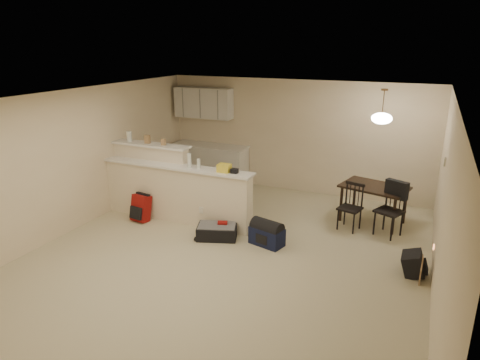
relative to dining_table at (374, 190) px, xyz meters
The scene contains 21 objects.
room 3.07m from the dining_table, 129.66° to the right, with size 7.00×7.02×2.50m.
breakfast_bar 3.91m from the dining_table, 160.08° to the right, with size 3.08×0.58×1.39m.
upper_cabinets 4.42m from the dining_table, 166.26° to the left, with size 1.40×0.34×0.70m, color white.
kitchen_counter 4.02m from the dining_table, 167.39° to the left, with size 1.80×0.60×0.90m, color white.
thermostat 1.57m from the dining_table, 35.57° to the right, with size 0.02×0.12×0.12m, color beige.
jar 4.82m from the dining_table, 165.44° to the right, with size 0.10×0.10×0.20m, color silver.
cereal_box 4.41m from the dining_table, 164.02° to the right, with size 0.10×0.07×0.16m, color #A47F54.
small_box 4.06m from the dining_table, 162.56° to the right, with size 0.08×0.06×0.12m, color #A47F54.
bottle_a 3.47m from the dining_table, 155.57° to the right, with size 0.07×0.07×0.26m, color silver.
bottle_b 3.29m from the dining_table, 154.18° to the right, with size 0.06×0.06×0.18m, color silver.
bag_lump 2.84m from the dining_table, 149.61° to the right, with size 0.22×0.18×0.14m, color #A47F54.
pouch 2.67m from the dining_table, 147.44° to the right, with size 0.12×0.10×0.08m, color #A47F54.
dining_table is the anchor object (origin of this frame).
pendant_lamp 1.36m from the dining_table, ahead, with size 0.36×0.36×0.62m.
dining_chair_near 0.64m from the dining_table, 123.57° to the right, with size 0.38×0.36×0.86m, color black, non-canonical shape.
dining_chair_far 0.61m from the dining_table, 55.79° to the right, with size 0.42×0.40×0.96m, color black, non-canonical shape.
suitcase 3.02m from the dining_table, 142.62° to the right, with size 0.68×0.44×0.23m, color black.
red_backpack 4.40m from the dining_table, 157.05° to the right, with size 0.33×0.21×0.50m, color maroon.
navy_duffel 2.31m from the dining_table, 131.06° to the right, with size 0.56×0.31×0.31m, color #111837.
black_daypack 1.97m from the dining_table, 64.65° to the right, with size 0.37×0.26×0.33m, color black.
cardboard_sheet 2.15m from the dining_table, 63.58° to the right, with size 0.39×0.02×0.30m, color #A47F54.
Camera 1 is at (2.68, -5.55, 3.27)m, focal length 32.00 mm.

